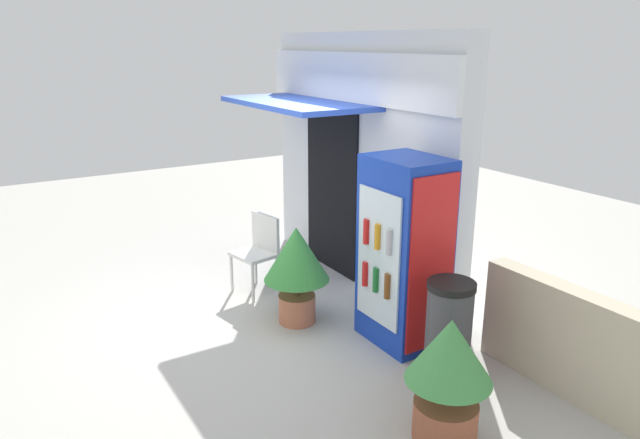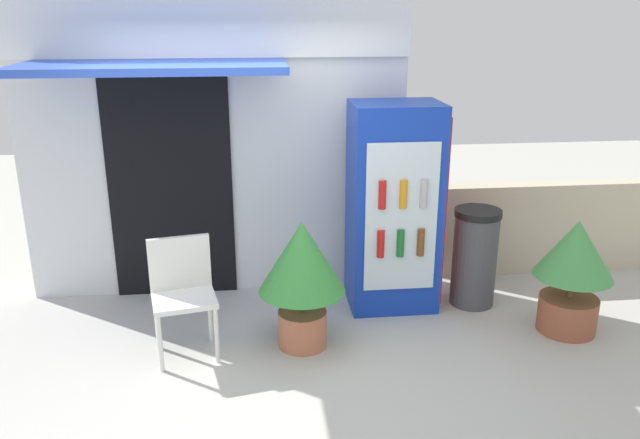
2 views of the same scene
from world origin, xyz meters
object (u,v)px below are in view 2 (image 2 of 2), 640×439
Objects in this scene: plastic_chair at (182,287)px; potted_plant_near_shop at (302,268)px; trash_bin at (475,257)px; drink_cooler at (394,208)px; potted_plant_curbside at (574,266)px.

potted_plant_near_shop is (0.93, -0.02, 0.12)m from plastic_chair.
potted_plant_near_shop is at bearing -159.64° from trash_bin.
drink_cooler is 1.14m from potted_plant_near_shop.
drink_cooler is at bearing 153.26° from potted_plant_curbside.
potted_plant_near_shop is 1.74m from trash_bin.
plastic_chair is at bearing -159.58° from drink_cooler.
trash_bin is at bearing -6.74° from drink_cooler.
drink_cooler reaches higher than potted_plant_near_shop.
plastic_chair reaches higher than trash_bin.
potted_plant_curbside is (1.36, -0.68, -0.34)m from drink_cooler.
potted_plant_near_shop is at bearing -0.98° from plastic_chair.
trash_bin is at bearing 20.36° from potted_plant_near_shop.
plastic_chair is at bearing -167.06° from trash_bin.
plastic_chair is 2.61m from trash_bin.
drink_cooler is 1.96m from plastic_chair.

